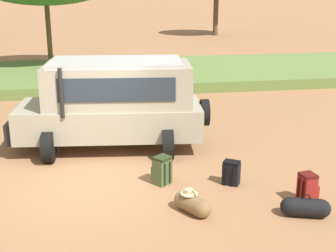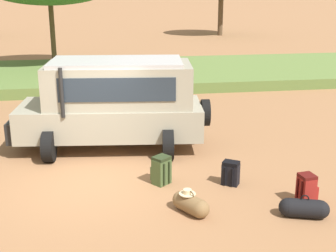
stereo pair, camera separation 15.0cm
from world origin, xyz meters
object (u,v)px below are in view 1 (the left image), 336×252
(backpack_beside_front_wheel, at_px, (231,173))
(safari_vehicle, at_px, (114,102))
(backpack_cluster_center, at_px, (162,170))
(duffel_bag_low_black_case, at_px, (192,204))
(backpack_near_rear_wheel, at_px, (307,188))
(duffel_bag_soft_canvas, at_px, (305,207))

(backpack_beside_front_wheel, bearing_deg, safari_vehicle, 130.80)
(backpack_cluster_center, distance_m, duffel_bag_low_black_case, 1.54)
(backpack_beside_front_wheel, height_order, backpack_near_rear_wheel, backpack_near_rear_wheel)
(backpack_cluster_center, relative_size, backpack_near_rear_wheel, 1.04)
(backpack_cluster_center, distance_m, backpack_near_rear_wheel, 3.18)
(backpack_beside_front_wheel, bearing_deg, duffel_bag_low_black_case, -134.19)
(backpack_cluster_center, bearing_deg, backpack_near_rear_wheel, -26.38)
(backpack_cluster_center, relative_size, duffel_bag_low_black_case, 0.81)
(backpack_near_rear_wheel, bearing_deg, backpack_cluster_center, 153.62)
(duffel_bag_soft_canvas, bearing_deg, safari_vehicle, 127.14)
(backpack_near_rear_wheel, distance_m, duffel_bag_soft_canvas, 0.66)
(backpack_cluster_center, bearing_deg, backpack_beside_front_wheel, -10.18)
(backpack_near_rear_wheel, relative_size, duffel_bag_low_black_case, 0.78)
(backpack_near_rear_wheel, bearing_deg, duffel_bag_low_black_case, -178.48)
(backpack_beside_front_wheel, distance_m, duffel_bag_low_black_case, 1.68)
(backpack_near_rear_wheel, distance_m, duffel_bag_low_black_case, 2.47)
(backpack_cluster_center, xyz_separation_m, duffel_bag_soft_canvas, (2.55, -1.99, -0.14))
(backpack_cluster_center, relative_size, duffel_bag_soft_canvas, 0.70)
(duffel_bag_low_black_case, xyz_separation_m, duffel_bag_soft_canvas, (2.16, -0.51, -0.00))
(duffel_bag_low_black_case, relative_size, duffel_bag_soft_canvas, 0.87)
(backpack_beside_front_wheel, xyz_separation_m, duffel_bag_soft_canvas, (0.99, -1.71, -0.08))
(backpack_cluster_center, bearing_deg, duffel_bag_soft_canvas, -37.99)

